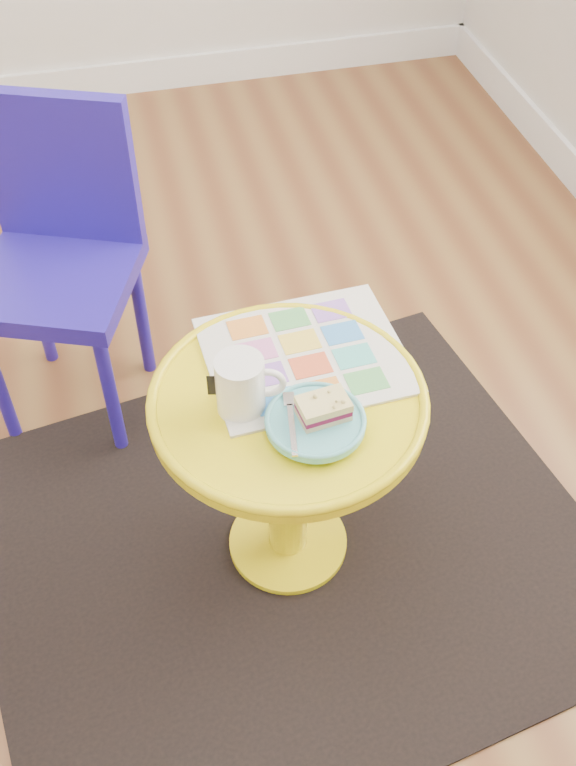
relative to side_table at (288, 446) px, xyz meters
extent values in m
cube|color=black|center=(0.00, 0.00, -0.34)|extent=(1.46, 1.30, 0.01)
cylinder|color=yellow|center=(0.00, 0.00, -0.33)|extent=(0.26, 0.26, 0.02)
cylinder|color=yellow|center=(0.00, 0.00, -0.11)|extent=(0.08, 0.08, 0.43)
cylinder|color=yellow|center=(0.00, 0.00, 0.12)|extent=(0.51, 0.51, 0.03)
cylinder|color=#241799|center=(-0.32, 0.37, -0.17)|extent=(0.03, 0.03, 0.35)
cylinder|color=#241799|center=(-0.47, 0.72, -0.17)|extent=(0.03, 0.03, 0.35)
cylinder|color=#241799|center=(-0.22, 0.62, -0.17)|extent=(0.03, 0.03, 0.35)
cube|color=#241799|center=(-0.40, 0.55, 0.05)|extent=(0.44, 0.44, 0.04)
cube|color=#241799|center=(-0.34, 0.69, 0.24)|extent=(0.33, 0.16, 0.36)
cube|color=silver|center=(0.06, 0.10, 0.14)|extent=(0.38, 0.33, 0.01)
cylinder|color=white|center=(-0.09, 0.00, 0.19)|extent=(0.09, 0.09, 0.11)
torus|color=white|center=(-0.04, -0.01, 0.20)|extent=(0.07, 0.03, 0.07)
cylinder|color=#D1B78C|center=(-0.09, 0.00, 0.24)|extent=(0.08, 0.08, 0.01)
cylinder|color=#5BBAC2|center=(0.03, -0.08, 0.14)|extent=(0.07, 0.07, 0.01)
cylinder|color=#5BBAC2|center=(0.03, -0.08, 0.15)|extent=(0.17, 0.17, 0.01)
cube|color=#D3BC8C|center=(0.04, -0.08, 0.17)|extent=(0.09, 0.07, 0.01)
cube|color=maroon|center=(0.04, -0.08, 0.18)|extent=(0.09, 0.07, 0.01)
cube|color=#EADB8C|center=(0.04, -0.08, 0.19)|extent=(0.09, 0.07, 0.02)
cube|color=silver|center=(-0.02, -0.10, 0.16)|extent=(0.03, 0.12, 0.00)
cube|color=silver|center=(-0.01, -0.03, 0.16)|extent=(0.03, 0.03, 0.00)
camera|label=1|loc=(-0.25, -1.00, 1.27)|focal=40.00mm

